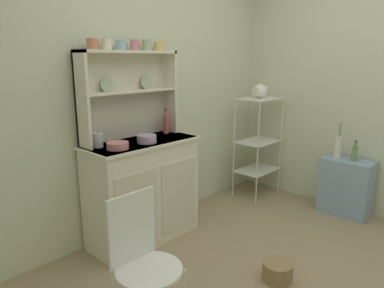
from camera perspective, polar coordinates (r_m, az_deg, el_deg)
The scene contains 20 objects.
wall_back at distance 3.29m, azimuth -7.10°, elevation 8.32°, with size 3.84×0.05×2.50m, color beige.
hutch_cabinet at distance 3.09m, azimuth -7.88°, elevation -7.28°, with size 0.97×0.45×0.88m.
hutch_shelf_unit at distance 3.03m, azimuth -10.36°, elevation 8.73°, with size 0.90×0.18×0.73m.
bakers_rack at distance 4.07m, azimuth 10.55°, elevation 1.25°, with size 0.49×0.34×1.12m.
side_shelf_blue at distance 3.93m, azimuth 23.45°, elevation -6.32°, with size 0.28×0.48×0.57m, color #849EBC.
wire_chair at distance 2.02m, azimuth -8.01°, elevation -17.19°, with size 0.36×0.36×0.85m.
floor_basket at distance 2.76m, azimuth 13.52°, elevation -19.23°, with size 0.22×0.22×0.13m, color #93754C.
cup_terracotta_0 at distance 2.81m, azimuth -15.70°, elevation 15.18°, with size 0.09×0.08×0.08m.
cup_cream_1 at distance 2.87m, azimuth -13.54°, elevation 15.30°, with size 0.09×0.08×0.08m.
cup_sky_2 at distance 2.95m, azimuth -11.28°, elevation 15.30°, with size 0.09×0.08×0.08m.
cup_rose_3 at distance 3.03m, azimuth -9.19°, elevation 15.41°, with size 0.08×0.07×0.08m.
cup_sage_4 at distance 3.11m, azimuth -7.27°, elevation 15.46°, with size 0.09×0.08×0.09m.
cup_gold_5 at distance 3.19m, azimuth -5.37°, elevation 15.34°, with size 0.09×0.08×0.08m.
bowl_mixing_large at distance 2.74m, azimuth -11.83°, elevation -0.25°, with size 0.17×0.17×0.05m, color #D17A84.
bowl_floral_medium at distance 2.91m, azimuth -7.27°, elevation 0.82°, with size 0.16×0.16×0.06m, color #B79ECC.
jam_bottle at distance 3.24m, azimuth -4.20°, elevation 3.32°, with size 0.05×0.05×0.23m.
utensil_jar at distance 2.82m, azimuth -14.87°, elevation 0.68°, with size 0.08×0.08×0.25m.
porcelain_teapot at distance 4.00m, azimuth 10.86°, elevation 8.34°, with size 0.24×0.15×0.18m.
flower_vase at distance 3.85m, azimuth 22.38°, elevation -0.06°, with size 0.07×0.07×0.38m.
oil_bottle at distance 3.81m, azimuth 24.63°, elevation -1.30°, with size 0.06×0.06×0.20m.
Camera 1 is at (-2.08, -0.91, 1.55)m, focal length 33.27 mm.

